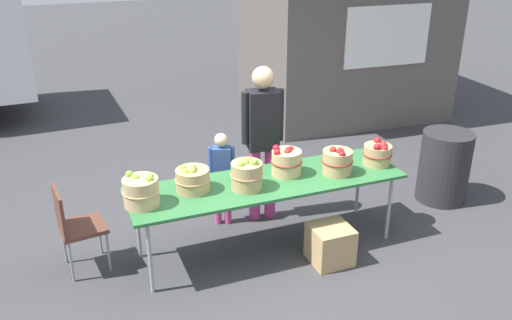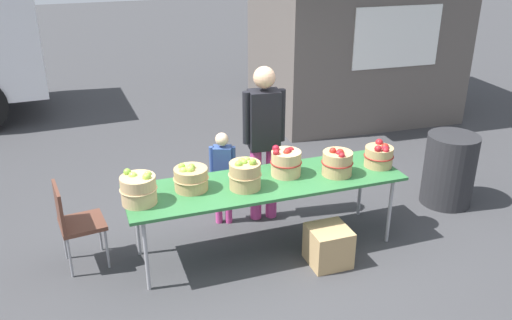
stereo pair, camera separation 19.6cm
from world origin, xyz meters
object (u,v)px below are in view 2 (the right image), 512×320
object	(u,v)px
apple_basket_red_0	(286,162)
produce_crate	(328,246)
apple_basket_red_1	(337,162)
folding_chair	(74,219)
apple_basket_red_2	(379,155)
vendor_adult	(264,133)
market_table	(266,185)
apple_basket_green_2	(245,175)
apple_basket_green_1	(191,178)
apple_basket_green_0	(139,189)
trash_barrel	(449,170)
child_customer	(223,171)

from	to	relation	value
apple_basket_red_0	produce_crate	xyz separation A→B (m)	(0.24, -0.53, -0.69)
apple_basket_red_1	folding_chair	size ratio (longest dim) A/B	0.37
apple_basket_red_2	vendor_adult	distance (m)	1.21
market_table	apple_basket_green_2	xyz separation A→B (m)	(-0.24, -0.07, 0.17)
apple_basket_green_1	apple_basket_green_2	size ratio (longest dim) A/B	1.06
apple_basket_green_2	folding_chair	world-z (taller)	apple_basket_green_2
apple_basket_green_0	folding_chair	world-z (taller)	apple_basket_green_0
folding_chair	apple_basket_red_2	bearing A→B (deg)	-103.60
market_table	apple_basket_red_1	bearing A→B (deg)	-6.40
apple_basket_green_1	apple_basket_green_2	world-z (taller)	apple_basket_green_2
apple_basket_green_2	vendor_adult	xyz separation A→B (m)	(0.43, 0.67, 0.13)
apple_basket_green_0	apple_basket_red_1	bearing A→B (deg)	-1.29
apple_basket_red_0	trash_barrel	bearing A→B (deg)	3.93
apple_basket_red_2	trash_barrel	xyz separation A→B (m)	(1.13, 0.26, -0.45)
trash_barrel	market_table	bearing A→B (deg)	-174.52
market_table	child_customer	bearing A→B (deg)	112.51
market_table	folding_chair	bearing A→B (deg)	170.45
apple_basket_green_1	trash_barrel	world-z (taller)	apple_basket_green_1
apple_basket_red_2	folding_chair	distance (m)	3.05
apple_basket_green_0	apple_basket_red_1	world-z (taller)	apple_basket_green_0
apple_basket_green_0	produce_crate	size ratio (longest dim) A/B	0.88
apple_basket_green_0	trash_barrel	world-z (taller)	apple_basket_green_0
apple_basket_green_2	folding_chair	xyz separation A→B (m)	(-1.56, 0.37, -0.38)
vendor_adult	trash_barrel	world-z (taller)	vendor_adult
apple_basket_red_0	apple_basket_red_1	distance (m)	0.51
apple_basket_green_0	vendor_adult	size ratio (longest dim) A/B	0.19
apple_basket_green_2	produce_crate	bearing A→B (deg)	-28.03
apple_basket_red_0	child_customer	world-z (taller)	child_customer
apple_basket_red_2	produce_crate	xyz separation A→B (m)	(-0.73, -0.41, -0.68)
child_customer	folding_chair	distance (m)	1.58
market_table	apple_basket_red_0	xyz separation A→B (m)	(0.23, 0.08, 0.17)
apple_basket_red_1	apple_basket_green_1	bearing A→B (deg)	173.88
apple_basket_red_2	apple_basket_green_0	bearing A→B (deg)	179.93
apple_basket_green_1	folding_chair	xyz separation A→B (m)	(-1.08, 0.23, -0.36)
market_table	folding_chair	size ratio (longest dim) A/B	3.14
apple_basket_red_0	trash_barrel	world-z (taller)	apple_basket_red_0
apple_basket_red_1	trash_barrel	xyz separation A→B (m)	(1.63, 0.31, -0.46)
child_customer	folding_chair	bearing A→B (deg)	30.77
market_table	apple_basket_red_0	world-z (taller)	apple_basket_red_0
apple_basket_green_2	apple_basket_red_2	size ratio (longest dim) A/B	1.03
apple_basket_green_2	apple_basket_red_0	size ratio (longest dim) A/B	1.00
apple_basket_red_2	market_table	bearing A→B (deg)	178.13
trash_barrel	apple_basket_green_0	bearing A→B (deg)	-175.80
vendor_adult	folding_chair	size ratio (longest dim) A/B	2.00
apple_basket_red_2	produce_crate	distance (m)	1.08
apple_basket_green_2	vendor_adult	bearing A→B (deg)	57.17
apple_basket_green_0	folding_chair	size ratio (longest dim) A/B	0.39
apple_basket_red_1	market_table	bearing A→B (deg)	173.60
folding_chair	produce_crate	distance (m)	2.42
child_customer	apple_basket_red_2	bearing A→B (deg)	174.45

